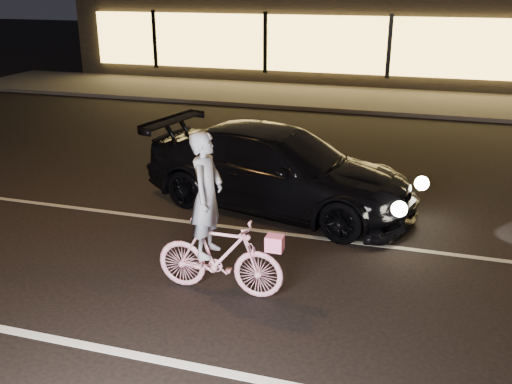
% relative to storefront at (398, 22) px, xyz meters
% --- Properties ---
extents(ground, '(90.00, 90.00, 0.00)m').
position_rel_storefront_xyz_m(ground, '(0.00, -18.97, -2.15)').
color(ground, black).
rests_on(ground, ground).
extents(lane_stripe_near, '(60.00, 0.12, 0.01)m').
position_rel_storefront_xyz_m(lane_stripe_near, '(0.00, -20.47, -2.14)').
color(lane_stripe_near, silver).
rests_on(lane_stripe_near, ground).
extents(lane_stripe_far, '(60.00, 0.10, 0.01)m').
position_rel_storefront_xyz_m(lane_stripe_far, '(0.00, -16.97, -2.14)').
color(lane_stripe_far, gray).
rests_on(lane_stripe_far, ground).
extents(sidewalk, '(30.00, 4.00, 0.12)m').
position_rel_storefront_xyz_m(sidewalk, '(0.00, -5.97, -2.09)').
color(sidewalk, '#383533').
rests_on(sidewalk, ground).
extents(storefront, '(25.40, 8.42, 4.20)m').
position_rel_storefront_xyz_m(storefront, '(0.00, 0.00, 0.00)').
color(storefront, black).
rests_on(storefront, ground).
extents(cyclist, '(1.68, 0.58, 2.12)m').
position_rel_storefront_xyz_m(cyclist, '(-0.94, -18.94, -1.39)').
color(cyclist, '#EC4C84').
rests_on(cyclist, ground).
extents(sedan, '(5.17, 3.00, 1.41)m').
position_rel_storefront_xyz_m(sedan, '(-0.93, -15.86, -1.44)').
color(sedan, black).
rests_on(sedan, ground).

